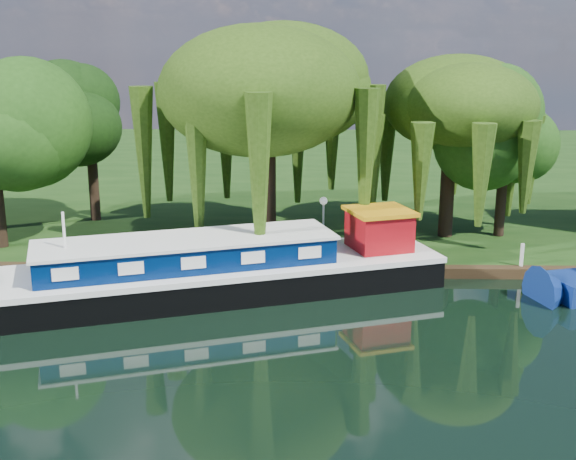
{
  "coord_description": "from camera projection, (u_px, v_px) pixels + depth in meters",
  "views": [
    {
      "loc": [
        -0.34,
        -21.57,
        9.69
      ],
      "look_at": [
        -0.99,
        5.25,
        2.8
      ],
      "focal_mm": 45.0,
      "sensor_mm": 36.0,
      "label": 1
    }
  ],
  "objects": [
    {
      "name": "ground",
      "position": [
        315.0,
        354.0,
        23.29
      ],
      "size": [
        120.0,
        120.0,
        0.0
      ],
      "primitive_type": "plane",
      "color": "black"
    },
    {
      "name": "far_bank",
      "position": [
        310.0,
        170.0,
        56.15
      ],
      "size": [
        120.0,
        52.0,
        0.45
      ],
      "primitive_type": "cube",
      "color": "black",
      "rests_on": "ground"
    },
    {
      "name": "dutch_barge",
      "position": [
        217.0,
        271.0,
        28.75
      ],
      "size": [
        18.92,
        9.94,
        3.92
      ],
      "rotation": [
        0.0,
        0.0,
        0.33
      ],
      "color": "black",
      "rests_on": "ground"
    },
    {
      "name": "red_dinghy",
      "position": [
        12.0,
        296.0,
        28.75
      ],
      "size": [
        3.01,
        2.3,
        0.58
      ],
      "primitive_type": "imported",
      "rotation": [
        0.0,
        0.0,
        1.47
      ],
      "color": "maroon",
      "rests_on": "ground"
    },
    {
      "name": "willow_left",
      "position": [
        268.0,
        92.0,
        33.18
      ],
      "size": [
        8.2,
        8.2,
        9.83
      ],
      "color": "black",
      "rests_on": "far_bank"
    },
    {
      "name": "willow_right",
      "position": [
        451.0,
        119.0,
        34.6
      ],
      "size": [
        6.54,
        6.54,
        7.96
      ],
      "color": "black",
      "rests_on": "far_bank"
    },
    {
      "name": "tree_far_mid",
      "position": [
        89.0,
        121.0,
        38.05
      ],
      "size": [
        4.75,
        4.75,
        7.77
      ],
      "color": "black",
      "rests_on": "far_bank"
    },
    {
      "name": "tree_far_right",
      "position": [
        506.0,
        136.0,
        34.88
      ],
      "size": [
        4.4,
        4.4,
        7.2
      ],
      "color": "black",
      "rests_on": "far_bank"
    },
    {
      "name": "lamppost",
      "position": [
        323.0,
        210.0,
        32.84
      ],
      "size": [
        0.36,
        0.36,
        2.56
      ],
      "color": "silver",
      "rests_on": "far_bank"
    },
    {
      "name": "mooring_posts",
      "position": [
        301.0,
        253.0,
        31.19
      ],
      "size": [
        19.16,
        0.16,
        1.0
      ],
      "color": "silver",
      "rests_on": "far_bank"
    }
  ]
}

